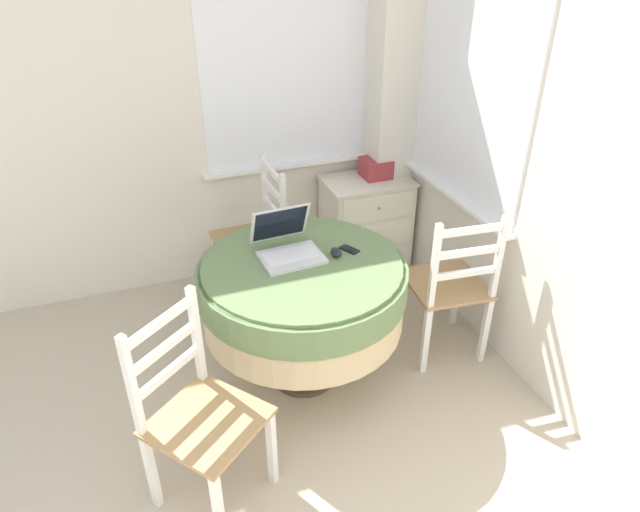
# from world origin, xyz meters

# --- Properties ---
(corner_room_shell) EXTENTS (4.22, 4.87, 2.55)m
(corner_room_shell) POSITION_xyz_m (1.13, 1.90, 1.28)
(corner_room_shell) COLOR silver
(corner_room_shell) RESTS_ON ground_plane
(round_dining_table) EXTENTS (1.06, 1.06, 0.75)m
(round_dining_table) POSITION_xyz_m (0.82, 1.76, 0.59)
(round_dining_table) COLOR #4C3D2D
(round_dining_table) RESTS_ON ground_plane
(laptop) EXTENTS (0.33, 0.34, 0.23)m
(laptop) POSITION_xyz_m (0.78, 1.88, 0.80)
(laptop) COLOR silver
(laptop) RESTS_ON round_dining_table
(computer_mouse) EXTENTS (0.05, 0.08, 0.04)m
(computer_mouse) POSITION_xyz_m (1.00, 1.77, 0.77)
(computer_mouse) COLOR black
(computer_mouse) RESTS_ON round_dining_table
(cell_phone) EXTENTS (0.09, 0.11, 0.01)m
(cell_phone) POSITION_xyz_m (1.09, 1.80, 0.75)
(cell_phone) COLOR black
(cell_phone) RESTS_ON round_dining_table
(dining_chair_near_back_window) EXTENTS (0.44, 0.44, 0.95)m
(dining_chair_near_back_window) POSITION_xyz_m (0.78, 2.61, 0.46)
(dining_chair_near_back_window) COLOR #A87F51
(dining_chair_near_back_window) RESTS_ON ground_plane
(dining_chair_near_right_window) EXTENTS (0.45, 0.46, 0.95)m
(dining_chair_near_right_window) POSITION_xyz_m (1.66, 1.69, 0.46)
(dining_chair_near_right_window) COLOR #A87F51
(dining_chair_near_right_window) RESTS_ON ground_plane
(dining_chair_camera_near) EXTENTS (0.59, 0.59, 0.95)m
(dining_chair_camera_near) POSITION_xyz_m (0.18, 1.22, 0.46)
(dining_chair_camera_near) COLOR #A87F51
(dining_chair_camera_near) RESTS_ON ground_plane
(corner_cabinet) EXTENTS (0.61, 0.42, 0.67)m
(corner_cabinet) POSITION_xyz_m (1.63, 2.78, 0.33)
(corner_cabinet) COLOR silver
(corner_cabinet) RESTS_ON ground_plane
(storage_box) EXTENTS (0.19, 0.19, 0.13)m
(storage_box) POSITION_xyz_m (1.71, 2.81, 0.73)
(storage_box) COLOR #9E3338
(storage_box) RESTS_ON corner_cabinet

